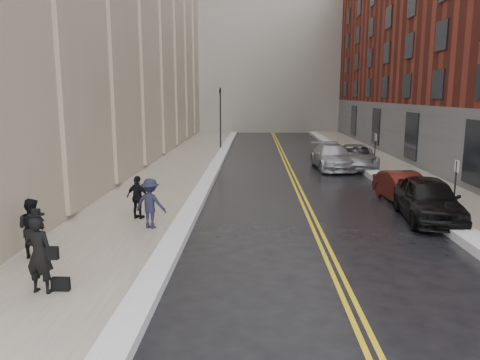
# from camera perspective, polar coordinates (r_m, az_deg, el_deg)

# --- Properties ---
(ground) EXTENTS (160.00, 160.00, 0.00)m
(ground) POSITION_cam_1_polar(r_m,az_deg,el_deg) (10.67, -0.04, -15.50)
(ground) COLOR black
(ground) RESTS_ON ground
(sidewalk_left) EXTENTS (4.00, 64.00, 0.15)m
(sidewalk_left) POSITION_cam_1_polar(r_m,az_deg,el_deg) (26.44, -8.69, 0.31)
(sidewalk_left) COLOR gray
(sidewalk_left) RESTS_ON ground
(sidewalk_right) EXTENTS (3.00, 64.00, 0.15)m
(sidewalk_right) POSITION_cam_1_polar(r_m,az_deg,el_deg) (27.41, 20.27, 0.14)
(sidewalk_right) COLOR gray
(sidewalk_right) RESTS_ON ground
(lane_stripe_a) EXTENTS (0.12, 64.00, 0.01)m
(lane_stripe_a) POSITION_cam_1_polar(r_m,az_deg,el_deg) (26.09, 6.34, 0.07)
(lane_stripe_a) COLOR gold
(lane_stripe_a) RESTS_ON ground
(lane_stripe_b) EXTENTS (0.12, 64.00, 0.01)m
(lane_stripe_b) POSITION_cam_1_polar(r_m,az_deg,el_deg) (26.11, 6.86, 0.07)
(lane_stripe_b) COLOR gold
(lane_stripe_b) RESTS_ON ground
(snow_ridge_left) EXTENTS (0.70, 60.80, 0.26)m
(snow_ridge_left) POSITION_cam_1_polar(r_m,az_deg,el_deg) (26.11, -3.73, 0.40)
(snow_ridge_left) COLOR white
(snow_ridge_left) RESTS_ON ground
(snow_ridge_right) EXTENTS (0.85, 60.80, 0.30)m
(snow_ridge_right) POSITION_cam_1_polar(r_m,az_deg,el_deg) (26.87, 16.54, 0.32)
(snow_ridge_right) COLOR white
(snow_ridge_right) RESTS_ON ground
(traffic_signal) EXTENTS (0.18, 0.15, 5.20)m
(traffic_signal) POSITION_cam_1_polar(r_m,az_deg,el_deg) (39.73, -2.41, 8.14)
(traffic_signal) COLOR black
(traffic_signal) RESTS_ON ground
(parking_sign_near) EXTENTS (0.06, 0.35, 2.23)m
(parking_sign_near) POSITION_cam_1_polar(r_m,az_deg,el_deg) (19.44, 24.77, -0.34)
(parking_sign_near) COLOR black
(parking_sign_near) RESTS_ON ground
(parking_sign_far) EXTENTS (0.06, 0.35, 2.23)m
(parking_sign_far) POSITION_cam_1_polar(r_m,az_deg,el_deg) (30.72, 16.15, 3.84)
(parking_sign_far) COLOR black
(parking_sign_far) RESTS_ON ground
(car_black) EXTENTS (2.38, 4.94, 1.63)m
(car_black) POSITION_cam_1_polar(r_m,az_deg,el_deg) (18.80, 21.98, -2.16)
(car_black) COLOR black
(car_black) RESTS_ON ground
(car_maroon) EXTENTS (1.82, 4.12, 1.32)m
(car_maroon) POSITION_cam_1_polar(r_m,az_deg,el_deg) (21.53, 19.32, -0.89)
(car_maroon) COLOR #3F0F0B
(car_maroon) RESTS_ON ground
(car_silver_near) EXTENTS (2.43, 5.40, 1.54)m
(car_silver_near) POSITION_cam_1_polar(r_m,az_deg,el_deg) (30.12, 11.16, 2.80)
(car_silver_near) COLOR #A0A1A7
(car_silver_near) RESTS_ON ground
(car_silver_far) EXTENTS (3.10, 5.61, 1.49)m
(car_silver_far) POSITION_cam_1_polar(r_m,az_deg,el_deg) (30.62, 13.94, 2.76)
(car_silver_far) COLOR #929499
(car_silver_far) RESTS_ON ground
(pedestrian_main) EXTENTS (0.73, 0.54, 1.84)m
(pedestrian_main) POSITION_cam_1_polar(r_m,az_deg,el_deg) (11.71, -23.27, -8.30)
(pedestrian_main) COLOR black
(pedestrian_main) RESTS_ON sidewalk_left
(pedestrian_a) EXTENTS (0.95, 0.82, 1.69)m
(pedestrian_a) POSITION_cam_1_polar(r_m,az_deg,el_deg) (14.30, -24.02, -5.36)
(pedestrian_a) COLOR black
(pedestrian_a) RESTS_ON sidewalk_left
(pedestrian_b) EXTENTS (1.24, 0.92, 1.71)m
(pedestrian_b) POSITION_cam_1_polar(r_m,az_deg,el_deg) (16.18, -10.86, -2.82)
(pedestrian_b) COLOR black
(pedestrian_b) RESTS_ON sidewalk_left
(pedestrian_c) EXTENTS (1.01, 0.67, 1.59)m
(pedestrian_c) POSITION_cam_1_polar(r_m,az_deg,el_deg) (17.50, -12.32, -2.08)
(pedestrian_c) COLOR black
(pedestrian_c) RESTS_ON sidewalk_left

